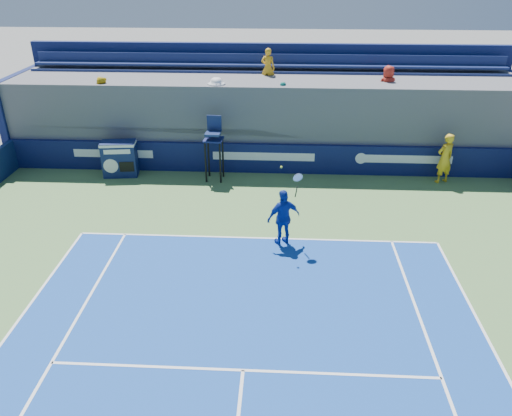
# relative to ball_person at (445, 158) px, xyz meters

# --- Properties ---
(ball_person) EXTENTS (0.83, 0.71, 1.93)m
(ball_person) POSITION_rel_ball_person_xyz_m (0.00, 0.00, 0.00)
(ball_person) COLOR gold
(ball_person) RESTS_ON apron
(back_hoarding) EXTENTS (20.40, 0.21, 1.20)m
(back_hoarding) POSITION_rel_ball_person_xyz_m (-6.83, 0.59, -0.38)
(back_hoarding) COLOR #0B1242
(back_hoarding) RESTS_ON ground
(match_clock) EXTENTS (1.40, 0.88, 1.40)m
(match_clock) POSITION_rel_ball_person_xyz_m (-12.42, -0.00, -0.24)
(match_clock) COLOR #0E1948
(match_clock) RESTS_ON ground
(umpire_chair) EXTENTS (0.74, 0.74, 2.48)m
(umpire_chair) POSITION_rel_ball_person_xyz_m (-8.68, -0.18, 0.55)
(umpire_chair) COLOR black
(umpire_chair) RESTS_ON ground
(tennis_player) EXTENTS (1.11, 0.84, 2.57)m
(tennis_player) POSITION_rel_ball_person_xyz_m (-6.03, -4.88, -0.08)
(tennis_player) COLOR #122E9A
(tennis_player) RESTS_ON apron
(stadium_seating) EXTENTS (21.00, 4.05, 4.45)m
(stadium_seating) POSITION_rel_ball_person_xyz_m (-6.85, 2.64, 0.86)
(stadium_seating) COLOR #545459
(stadium_seating) RESTS_ON ground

